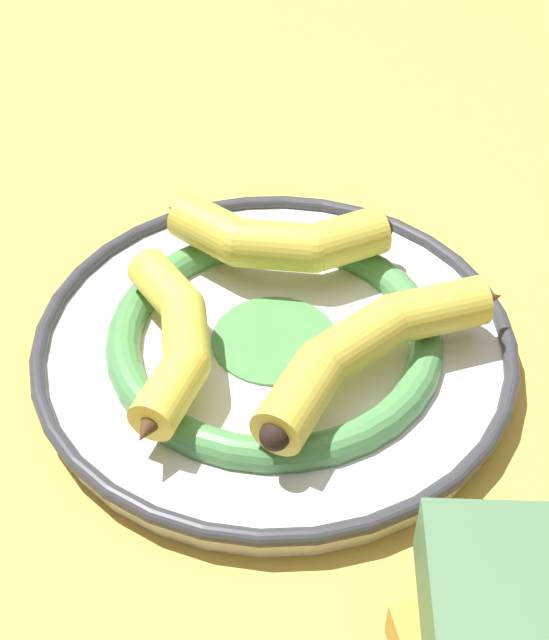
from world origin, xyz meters
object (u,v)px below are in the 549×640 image
at_px(banana_a, 273,238).
at_px(banana_b, 371,345).
at_px(banana_c, 174,339).
at_px(decorative_bowl, 274,342).

relative_size(banana_a, banana_b, 0.69).
relative_size(banana_a, banana_c, 1.01).
bearing_deg(banana_c, banana_a, -38.25).
xyz_separation_m(decorative_bowl, banana_b, (-0.02, 0.07, 0.04)).
xyz_separation_m(decorative_bowl, banana_a, (-0.05, -0.06, 0.04)).
bearing_deg(banana_b, decorative_bowl, -71.91).
bearing_deg(decorative_bowl, banana_b, 106.37).
height_order(decorative_bowl, banana_b, banana_b).
bearing_deg(banana_a, banana_c, -114.43).
bearing_deg(banana_a, decorative_bowl, -81.81).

